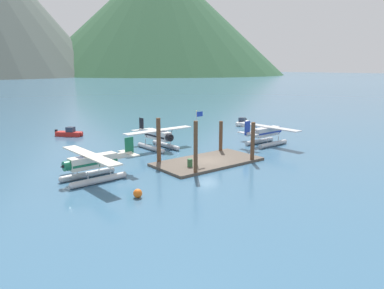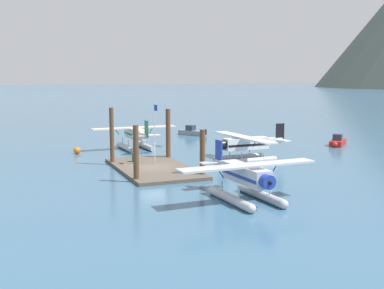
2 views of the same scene
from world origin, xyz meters
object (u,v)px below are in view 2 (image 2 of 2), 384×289
Objects in this scene: seaplane_white_bow_centre at (245,147)px; seaplane_silver_stbd_fwd at (246,179)px; boat_red_open_north at (338,142)px; seaplane_cream_port_fwd at (135,136)px; fuel_drum at (135,157)px; mooring_buoy at (77,150)px; boat_grey_open_west at (192,132)px; flagpole at (155,126)px.

seaplane_silver_stbd_fwd is at bearing -28.50° from seaplane_white_bow_centre.
boat_red_open_north is at bearing 110.30° from seaplane_white_bow_centre.
boat_red_open_north is at bearing 75.04° from seaplane_cream_port_fwd.
fuel_drum reaches higher than mooring_buoy.
boat_red_open_north reaches higher than fuel_drum.
boat_grey_open_west is (-37.47, 11.18, -1.09)m from seaplane_silver_stbd_fwd.
seaplane_white_bow_centre is at bearing 51.83° from mooring_buoy.
boat_grey_open_west is (-17.46, -13.15, 0.00)m from boat_red_open_north.
fuel_drum is 10.03m from mooring_buoy.
fuel_drum is at bearing 25.37° from mooring_buoy.
boat_grey_open_west is at bearing 121.80° from mooring_buoy.
boat_grey_open_west is at bearing 132.44° from seaplane_cream_port_fwd.
flagpole is 27.14m from boat_red_open_north.
seaplane_silver_stbd_fwd and seaplane_white_bow_centre have the same top height.
seaplane_silver_stbd_fwd is 1.00× the size of seaplane_cream_port_fwd.
flagpole is 9.82m from seaplane_white_bow_centre.
fuel_drum is at bearing -146.71° from flagpole.
mooring_buoy is 0.18× the size of boat_grey_open_west.
seaplane_silver_stbd_fwd is 2.52× the size of boat_red_open_north.
boat_red_open_north reaches higher than mooring_buoy.
mooring_buoy is 19.39m from seaplane_white_bow_centre.
flagpole reaches higher than seaplane_silver_stbd_fwd.
mooring_buoy is 22.26m from boat_grey_open_west.
mooring_buoy is (-9.05, -4.29, -0.34)m from fuel_drum.
seaplane_silver_stbd_fwd reaches higher than mooring_buoy.
seaplane_silver_stbd_fwd is 2.42× the size of boat_grey_open_west.
flagpole is at bearing 27.01° from mooring_buoy.
seaplane_white_bow_centre reaches higher than boat_grey_open_west.
fuel_drum is at bearing -35.14° from boat_grey_open_west.
boat_grey_open_west is (-22.98, 13.19, -3.52)m from flagpole.
seaplane_white_bow_centre is 18.01m from boat_red_open_north.
fuel_drum is 10.42m from seaplane_cream_port_fwd.
seaplane_cream_port_fwd is (-9.99, 2.83, 0.84)m from fuel_drum.
seaplane_cream_port_fwd is at bearing 97.51° from mooring_buoy.
seaplane_cream_port_fwd reaches higher than boat_grey_open_west.
boat_red_open_north is (6.67, 24.95, -1.09)m from seaplane_cream_port_fwd.
flagpole is 1.38× the size of boat_grey_open_west.
flagpole is at bearing -29.86° from boat_grey_open_west.
seaplane_cream_port_fwd is at bearing -147.88° from seaplane_white_bow_centre.
seaplane_white_bow_centre is 2.42× the size of boat_grey_open_west.
mooring_buoy is 0.19× the size of boat_red_open_north.
flagpole is 4.19m from fuel_drum.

